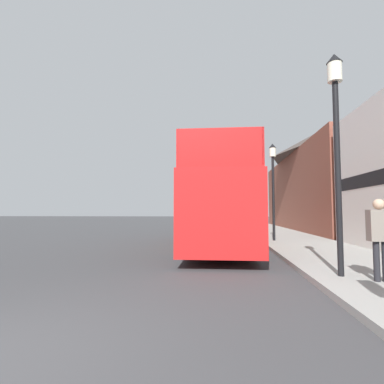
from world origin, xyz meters
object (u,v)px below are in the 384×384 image
at_px(parked_car_ahead_of_bus, 233,224).
at_px(pedestrian_second, 380,231).
at_px(lamp_post_second, 273,174).
at_px(tour_bus, 220,207).
at_px(lamp_post_nearest, 336,122).

relative_size(parked_car_ahead_of_bus, pedestrian_second, 2.66).
bearing_deg(lamp_post_second, pedestrian_second, -85.74).
bearing_deg(parked_car_ahead_of_bus, lamp_post_second, -75.82).
height_order(pedestrian_second, lamp_post_second, lamp_post_second).
xyz_separation_m(tour_bus, parked_car_ahead_of_bus, (0.94, 8.56, -1.13)).
xyz_separation_m(parked_car_ahead_of_bus, lamp_post_nearest, (1.77, -15.08, 2.96)).
height_order(tour_bus, lamp_post_second, lamp_post_second).
bearing_deg(lamp_post_nearest, parked_car_ahead_of_bus, 96.69).
xyz_separation_m(tour_bus, lamp_post_nearest, (2.71, -6.52, 1.84)).
height_order(tour_bus, lamp_post_nearest, lamp_post_nearest).
distance_m(tour_bus, parked_car_ahead_of_bus, 8.69).
relative_size(tour_bus, lamp_post_second, 2.25).
bearing_deg(pedestrian_second, lamp_post_second, 94.26).
distance_m(pedestrian_second, lamp_post_second, 9.05).
distance_m(tour_bus, pedestrian_second, 7.77).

